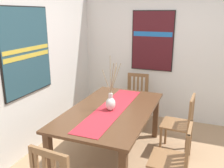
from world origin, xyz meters
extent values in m
cube|color=silver|center=(0.00, 1.86, 1.35)|extent=(6.40, 0.12, 2.70)
cube|color=silver|center=(1.86, 0.00, 1.35)|extent=(0.12, 6.40, 2.70)
cube|color=#51331E|center=(0.11, 0.60, 0.73)|extent=(1.84, 1.08, 0.03)
cube|color=#51331E|center=(0.95, 0.15, 0.36)|extent=(0.08, 0.08, 0.72)
cube|color=#51331E|center=(-0.73, 1.06, 0.36)|extent=(0.08, 0.08, 0.72)
cube|color=#51331E|center=(0.95, 1.06, 0.36)|extent=(0.08, 0.08, 0.72)
cube|color=#B7232D|center=(0.11, 0.60, 0.76)|extent=(1.69, 0.36, 0.01)
ellipsoid|color=silver|center=(0.06, 0.60, 0.84)|extent=(0.15, 0.13, 0.18)
cylinder|color=silver|center=(0.06, 0.60, 0.96)|extent=(0.06, 0.06, 0.07)
cylinder|color=#997F5B|center=(0.10, 0.62, 1.24)|extent=(0.09, 0.05, 0.49)
cylinder|color=#997F5B|center=(0.11, 0.57, 1.17)|extent=(0.10, 0.06, 0.35)
cylinder|color=#997F5B|center=(0.15, 0.59, 1.18)|extent=(0.18, 0.03, 0.38)
cylinder|color=#997F5B|center=(0.07, 0.66, 1.15)|extent=(0.02, 0.13, 0.31)
cylinder|color=#997F5B|center=(-0.01, 0.55, 1.21)|extent=(0.16, 0.11, 0.44)
cylinder|color=#997F5B|center=(0.09, 0.54, 1.19)|extent=(0.07, 0.13, 0.41)
cube|color=brown|center=(-1.34, 0.59, 0.91)|extent=(0.06, 0.38, 0.06)
cube|color=brown|center=(-0.36, -0.26, 0.45)|extent=(0.42, 0.42, 0.03)
cylinder|color=brown|center=(-0.18, -0.09, 0.22)|extent=(0.04, 0.04, 0.44)
cube|color=brown|center=(-0.54, -0.45, 0.67)|extent=(0.04, 0.04, 0.42)
cube|color=brown|center=(-0.18, -0.46, 0.67)|extent=(0.04, 0.04, 0.42)
cube|color=brown|center=(-0.36, -0.45, 0.85)|extent=(0.38, 0.04, 0.06)
cube|color=brown|center=(-0.52, -0.45, 0.66)|extent=(0.04, 0.02, 0.33)
cube|color=brown|center=(-0.44, -0.45, 0.66)|extent=(0.04, 0.02, 0.33)
cube|color=brown|center=(-0.36, -0.45, 0.66)|extent=(0.04, 0.02, 0.33)
cube|color=brown|center=(-0.29, -0.46, 0.66)|extent=(0.04, 0.02, 0.33)
cube|color=brown|center=(-0.21, -0.46, 0.66)|extent=(0.04, 0.02, 0.33)
cube|color=brown|center=(1.36, 0.61, 0.45)|extent=(0.45, 0.45, 0.03)
cylinder|color=brown|center=(1.19, 0.42, 0.22)|extent=(0.04, 0.04, 0.44)
cylinder|color=brown|center=(1.16, 0.78, 0.22)|extent=(0.04, 0.04, 0.44)
cylinder|color=brown|center=(1.55, 0.44, 0.22)|extent=(0.04, 0.04, 0.44)
cylinder|color=brown|center=(1.52, 0.80, 0.22)|extent=(0.04, 0.04, 0.44)
cube|color=brown|center=(1.56, 0.45, 0.69)|extent=(0.04, 0.04, 0.46)
cube|color=brown|center=(1.53, 0.80, 0.69)|extent=(0.04, 0.04, 0.46)
cube|color=brown|center=(1.55, 0.63, 0.89)|extent=(0.06, 0.38, 0.06)
cube|color=brown|center=(1.56, 0.47, 0.68)|extent=(0.02, 0.04, 0.37)
cube|color=brown|center=(1.55, 0.55, 0.68)|extent=(0.02, 0.04, 0.37)
cube|color=brown|center=(1.55, 0.63, 0.68)|extent=(0.02, 0.04, 0.37)
cube|color=brown|center=(1.54, 0.70, 0.68)|extent=(0.02, 0.04, 0.37)
cube|color=brown|center=(1.53, 0.78, 0.68)|extent=(0.02, 0.04, 0.37)
cube|color=brown|center=(0.59, -0.23, 0.45)|extent=(0.44, 0.44, 0.03)
cylinder|color=brown|center=(0.42, -0.04, 0.22)|extent=(0.04, 0.04, 0.44)
cylinder|color=brown|center=(0.78, -0.06, 0.22)|extent=(0.04, 0.04, 0.44)
cylinder|color=brown|center=(0.41, -0.40, 0.22)|extent=(0.04, 0.04, 0.44)
cylinder|color=brown|center=(0.77, -0.42, 0.22)|extent=(0.04, 0.04, 0.44)
cube|color=brown|center=(0.41, -0.41, 0.68)|extent=(0.04, 0.04, 0.44)
cube|color=brown|center=(0.77, -0.43, 0.68)|extent=(0.04, 0.04, 0.44)
cube|color=brown|center=(0.59, -0.42, 0.87)|extent=(0.38, 0.05, 0.06)
cube|color=brown|center=(0.43, -0.41, 0.67)|extent=(0.04, 0.02, 0.35)
cube|color=brown|center=(0.51, -0.41, 0.67)|extent=(0.04, 0.02, 0.35)
cube|color=brown|center=(0.59, -0.42, 0.67)|extent=(0.04, 0.02, 0.35)
cube|color=brown|center=(0.66, -0.42, 0.67)|extent=(0.04, 0.02, 0.35)
cube|color=brown|center=(0.74, -0.43, 0.67)|extent=(0.04, 0.02, 0.35)
cube|color=black|center=(-0.08, 1.80, 1.50)|extent=(0.98, 0.04, 1.21)
cube|color=#284C56|center=(-0.08, 1.78, 1.50)|extent=(0.95, 0.01, 1.18)
cube|color=gold|center=(-0.08, 1.77, 1.44)|extent=(0.92, 0.00, 0.06)
cube|color=gold|center=(-0.08, 1.77, 1.53)|extent=(0.92, 0.00, 0.06)
cube|color=black|center=(1.80, 0.44, 1.51)|extent=(0.04, 0.79, 1.11)
cube|color=#471419|center=(1.78, 0.44, 1.51)|extent=(0.01, 0.76, 1.08)
cube|color=#1E60A8|center=(1.77, 0.44, 1.64)|extent=(0.00, 0.73, 0.09)
camera|label=1|loc=(-2.79, -0.53, 2.02)|focal=39.18mm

